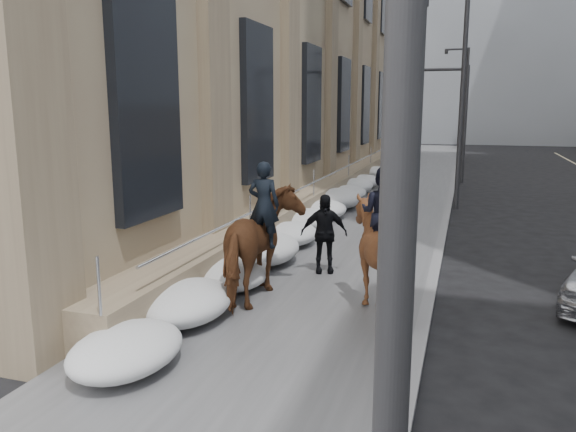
# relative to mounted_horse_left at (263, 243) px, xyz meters

# --- Properties ---
(ground) EXTENTS (140.00, 140.00, 0.00)m
(ground) POSITION_rel_mounted_horse_left_xyz_m (0.54, -1.51, -1.27)
(ground) COLOR black
(ground) RESTS_ON ground
(sidewalk) EXTENTS (5.00, 80.00, 0.12)m
(sidewalk) POSITION_rel_mounted_horse_left_xyz_m (0.54, 8.49, -1.21)
(sidewalk) COLOR #4A4A4C
(sidewalk) RESTS_ON ground
(curb) EXTENTS (0.24, 80.00, 0.12)m
(curb) POSITION_rel_mounted_horse_left_xyz_m (3.16, 8.49, -1.21)
(curb) COLOR slate
(curb) RESTS_ON ground
(limestone_building) EXTENTS (6.10, 44.00, 18.00)m
(limestone_building) POSITION_rel_mounted_horse_left_xyz_m (-4.71, 18.45, 7.63)
(limestone_building) COLOR #866F58
(limestone_building) RESTS_ON ground
(bg_building_mid) EXTENTS (30.00, 12.00, 28.00)m
(bg_building_mid) POSITION_rel_mounted_horse_left_xyz_m (4.54, 58.49, 12.73)
(bg_building_mid) COLOR slate
(bg_building_mid) RESTS_ON ground
(bg_building_far) EXTENTS (24.00, 12.00, 20.00)m
(bg_building_far) POSITION_rel_mounted_horse_left_xyz_m (-5.46, 70.49, 8.73)
(bg_building_far) COLOR gray
(bg_building_far) RESTS_ON ground
(streetlight_mid) EXTENTS (1.71, 0.24, 8.00)m
(streetlight_mid) POSITION_rel_mounted_horse_left_xyz_m (3.28, 12.49, 3.31)
(streetlight_mid) COLOR #2D2D30
(streetlight_mid) RESTS_ON ground
(streetlight_far) EXTENTS (1.71, 0.24, 8.00)m
(streetlight_far) POSITION_rel_mounted_horse_left_xyz_m (3.28, 32.49, 3.31)
(streetlight_far) COLOR #2D2D30
(streetlight_far) RESTS_ON ground
(traffic_signal) EXTENTS (4.10, 0.22, 6.00)m
(traffic_signal) POSITION_rel_mounted_horse_left_xyz_m (2.62, 20.49, 2.74)
(traffic_signal) COLOR #2D2D30
(traffic_signal) RESTS_ON ground
(snow_bank) EXTENTS (1.70, 18.10, 0.76)m
(snow_bank) POSITION_rel_mounted_horse_left_xyz_m (-0.88, 6.60, -0.80)
(snow_bank) COLOR silver
(snow_bank) RESTS_ON sidewalk
(mounted_horse_left) EXTENTS (1.31, 2.65, 2.75)m
(mounted_horse_left) POSITION_rel_mounted_horse_left_xyz_m (0.00, 0.00, 0.00)
(mounted_horse_left) COLOR #4A2916
(mounted_horse_left) RESTS_ON sidewalk
(mounted_horse_right) EXTENTS (2.11, 2.26, 2.72)m
(mounted_horse_right) POSITION_rel_mounted_horse_left_xyz_m (2.27, 0.01, 0.01)
(mounted_horse_right) COLOR #472714
(mounted_horse_right) RESTS_ON sidewalk
(pedestrian) EXTENTS (1.17, 0.77, 1.84)m
(pedestrian) POSITION_rel_mounted_horse_left_xyz_m (0.69, 2.18, -0.23)
(pedestrian) COLOR black
(pedestrian) RESTS_ON sidewalk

